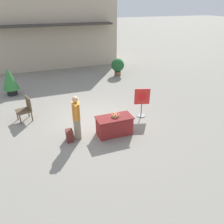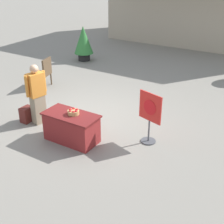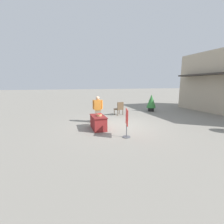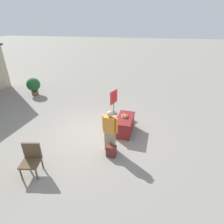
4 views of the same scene
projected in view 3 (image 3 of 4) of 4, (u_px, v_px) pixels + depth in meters
name	position (u px, v px, depth m)	size (l,w,h in m)	color
ground_plane	(118.00, 125.00, 8.71)	(120.00, 120.00, 0.00)	gray
display_table	(98.00, 122.00, 7.88)	(1.35, 0.67, 0.71)	maroon
apple_basket	(99.00, 115.00, 7.77)	(0.27, 0.27, 0.13)	tan
person_visitor	(98.00, 109.00, 9.13)	(0.34, 0.60, 1.62)	gray
backpack	(95.00, 118.00, 9.51)	(0.24, 0.34, 0.42)	maroon
poster_board	(127.00, 122.00, 6.59)	(0.63, 0.36, 1.27)	#4C4C51
patio_chair	(119.00, 108.00, 11.39)	(0.67, 0.67, 1.01)	brown
potted_plant_far_left	(151.00, 102.00, 12.95)	(0.82, 0.82, 1.47)	black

